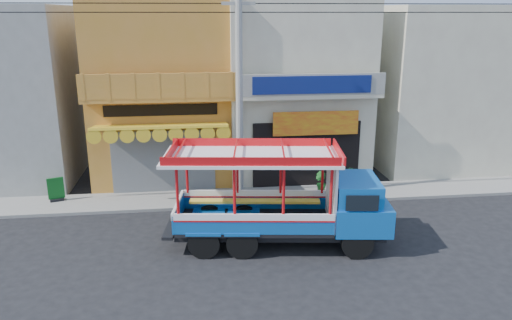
{
  "coord_description": "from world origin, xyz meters",
  "views": [
    {
      "loc": [
        -2.69,
        -15.01,
        7.29
      ],
      "look_at": [
        -0.48,
        2.5,
        2.06
      ],
      "focal_mm": 35.0,
      "sensor_mm": 36.0,
      "label": 1
    }
  ],
  "objects_px": {
    "songthaew_truck": "(295,199)",
    "green_sign": "(56,191)",
    "potted_plant_b": "(321,182)",
    "potted_plant_a": "(342,181)",
    "utility_pole": "(243,77)",
    "potted_plant_c": "(348,177)"
  },
  "relations": [
    {
      "from": "songthaew_truck",
      "to": "green_sign",
      "type": "xyz_separation_m",
      "value": [
        -8.62,
        4.76,
        -1.07
      ]
    },
    {
      "from": "songthaew_truck",
      "to": "potted_plant_b",
      "type": "distance_m",
      "value": 4.9
    },
    {
      "from": "songthaew_truck",
      "to": "potted_plant_a",
      "type": "xyz_separation_m",
      "value": [
        2.84,
        4.15,
        -0.92
      ]
    },
    {
      "from": "songthaew_truck",
      "to": "potted_plant_a",
      "type": "distance_m",
      "value": 5.11
    },
    {
      "from": "utility_pole",
      "to": "potted_plant_c",
      "type": "bearing_deg",
      "value": 14.59
    },
    {
      "from": "songthaew_truck",
      "to": "potted_plant_a",
      "type": "bearing_deg",
      "value": 55.56
    },
    {
      "from": "utility_pole",
      "to": "potted_plant_c",
      "type": "xyz_separation_m",
      "value": [
        4.58,
        1.19,
        -4.49
      ]
    },
    {
      "from": "utility_pole",
      "to": "songthaew_truck",
      "type": "bearing_deg",
      "value": -71.23
    },
    {
      "from": "green_sign",
      "to": "potted_plant_c",
      "type": "distance_m",
      "value": 11.93
    },
    {
      "from": "green_sign",
      "to": "potted_plant_b",
      "type": "height_order",
      "value": "green_sign"
    },
    {
      "from": "potted_plant_a",
      "to": "songthaew_truck",
      "type": "bearing_deg",
      "value": -155.26
    },
    {
      "from": "green_sign",
      "to": "potted_plant_b",
      "type": "xyz_separation_m",
      "value": [
        10.6,
        -0.4,
        0.04
      ]
    },
    {
      "from": "utility_pole",
      "to": "songthaew_truck",
      "type": "distance_m",
      "value": 5.21
    },
    {
      "from": "songthaew_truck",
      "to": "potted_plant_c",
      "type": "distance_m",
      "value": 6.0
    },
    {
      "from": "potted_plant_c",
      "to": "potted_plant_a",
      "type": "bearing_deg",
      "value": -31.41
    },
    {
      "from": "utility_pole",
      "to": "potted_plant_c",
      "type": "height_order",
      "value": "utility_pole"
    },
    {
      "from": "green_sign",
      "to": "potted_plant_b",
      "type": "distance_m",
      "value": 10.61
    },
    {
      "from": "potted_plant_b",
      "to": "potted_plant_c",
      "type": "xyz_separation_m",
      "value": [
        1.33,
        0.53,
        -0.02
      ]
    },
    {
      "from": "potted_plant_a",
      "to": "potted_plant_b",
      "type": "height_order",
      "value": "potted_plant_a"
    },
    {
      "from": "utility_pole",
      "to": "potted_plant_c",
      "type": "relative_size",
      "value": 32.84
    },
    {
      "from": "green_sign",
      "to": "potted_plant_a",
      "type": "xyz_separation_m",
      "value": [
        11.46,
        -0.61,
        0.15
      ]
    },
    {
      "from": "songthaew_truck",
      "to": "green_sign",
      "type": "relative_size",
      "value": 7.67
    }
  ]
}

